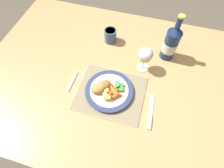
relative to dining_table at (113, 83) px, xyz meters
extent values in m
plane|color=brown|center=(0.00, 0.00, -0.66)|extent=(6.00, 6.00, 0.00)
cube|color=tan|center=(0.00, 0.00, 0.06)|extent=(1.46, 1.05, 0.04)
cube|color=tan|center=(-0.68, 0.47, -0.31)|extent=(0.06, 0.06, 0.70)
cube|color=tan|center=(0.68, 0.47, -0.31)|extent=(0.06, 0.06, 0.70)
cube|color=#CCB789|center=(0.01, -0.11, 0.08)|extent=(0.34, 0.28, 0.01)
cube|color=gray|center=(0.01, -0.11, 0.08)|extent=(0.33, 0.28, 0.00)
cylinder|color=white|center=(0.01, -0.10, 0.09)|extent=(0.20, 0.20, 0.01)
cylinder|color=navy|center=(0.01, -0.10, 0.10)|extent=(0.24, 0.24, 0.01)
cylinder|color=white|center=(0.01, -0.10, 0.10)|extent=(0.19, 0.19, 0.00)
ellipsoid|color=#A87033|center=(-0.02, -0.09, 0.12)|extent=(0.08, 0.08, 0.04)
ellipsoid|color=tan|center=(-0.03, -0.11, 0.12)|extent=(0.06, 0.06, 0.04)
ellipsoid|color=tan|center=(-0.03, -0.10, 0.12)|extent=(0.06, 0.05, 0.03)
ellipsoid|color=tan|center=(-0.05, -0.12, 0.12)|extent=(0.08, 0.07, 0.04)
cube|color=#4CA84C|center=(0.04, -0.10, 0.11)|extent=(0.03, 0.02, 0.01)
cube|color=#4CA84C|center=(0.07, -0.09, 0.11)|extent=(0.03, 0.02, 0.01)
cube|color=#4CA84C|center=(0.04, -0.08, 0.11)|extent=(0.02, 0.02, 0.01)
cube|color=green|center=(0.07, -0.09, 0.11)|extent=(0.02, 0.03, 0.01)
cube|color=#4CA84C|center=(0.05, -0.07, 0.11)|extent=(0.02, 0.02, 0.01)
cube|color=#4CA84C|center=(0.04, -0.08, 0.11)|extent=(0.02, 0.01, 0.01)
cube|color=green|center=(0.04, -0.06, 0.11)|extent=(0.02, 0.03, 0.01)
cube|color=#4CA84C|center=(0.04, -0.08, 0.12)|extent=(0.03, 0.03, 0.01)
cube|color=#338438|center=(0.04, -0.08, 0.11)|extent=(0.03, 0.02, 0.01)
cube|color=#4CA84C|center=(0.07, -0.06, 0.11)|extent=(0.02, 0.02, 0.01)
cylinder|color=orange|center=(0.04, -0.12, 0.11)|extent=(0.05, 0.04, 0.02)
cylinder|color=orange|center=(0.03, -0.11, 0.11)|extent=(0.04, 0.04, 0.02)
cylinder|color=orange|center=(0.04, -0.11, 0.11)|extent=(0.04, 0.03, 0.02)
cylinder|color=orange|center=(0.02, -0.13, 0.11)|extent=(0.03, 0.05, 0.02)
cylinder|color=orange|center=(0.05, -0.13, 0.11)|extent=(0.04, 0.05, 0.02)
cube|color=silver|center=(-0.20, -0.12, 0.08)|extent=(0.02, 0.09, 0.01)
cube|color=silver|center=(-0.20, -0.06, 0.08)|extent=(0.01, 0.02, 0.01)
cube|color=silver|center=(-0.19, -0.04, 0.08)|extent=(0.00, 0.02, 0.00)
cube|color=silver|center=(-0.19, -0.04, 0.08)|extent=(0.00, 0.02, 0.00)
cube|color=silver|center=(-0.20, -0.04, 0.08)|extent=(0.00, 0.02, 0.00)
cube|color=silver|center=(-0.20, -0.04, 0.08)|extent=(0.00, 0.02, 0.00)
cube|color=silver|center=(0.23, -0.11, 0.08)|extent=(0.03, 0.11, 0.00)
cube|color=#B2B2B7|center=(0.23, -0.20, 0.08)|extent=(0.02, 0.07, 0.01)
cylinder|color=silver|center=(0.14, 0.10, 0.08)|extent=(0.06, 0.06, 0.00)
cylinder|color=silver|center=(0.14, 0.10, 0.12)|extent=(0.01, 0.01, 0.08)
ellipsoid|color=silver|center=(0.14, 0.10, 0.19)|extent=(0.08, 0.08, 0.06)
cylinder|color=#E0D684|center=(0.14, 0.10, 0.17)|extent=(0.06, 0.06, 0.03)
cylinder|color=navy|center=(0.25, 0.22, 0.16)|extent=(0.08, 0.08, 0.18)
cone|color=navy|center=(0.25, 0.22, 0.27)|extent=(0.08, 0.08, 0.03)
cylinder|color=navy|center=(0.25, 0.22, 0.31)|extent=(0.03, 0.03, 0.05)
cylinder|color=#BFB74C|center=(0.25, 0.22, 0.35)|extent=(0.03, 0.03, 0.01)
cylinder|color=white|center=(0.25, 0.22, 0.15)|extent=(0.08, 0.08, 0.06)
cube|color=gold|center=(0.02, -0.16, 0.11)|extent=(0.03, 0.03, 0.02)
cube|color=#E5BC66|center=(0.00, -0.14, 0.11)|extent=(0.03, 0.03, 0.02)
cube|color=gold|center=(0.00, -0.12, 0.11)|extent=(0.03, 0.03, 0.02)
cylinder|color=#385684|center=(-0.09, 0.24, 0.12)|extent=(0.07, 0.07, 0.08)
cylinder|color=#1E2F48|center=(-0.09, 0.24, 0.15)|extent=(0.06, 0.06, 0.01)
camera|label=1|loc=(0.14, -0.50, 0.86)|focal=28.00mm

